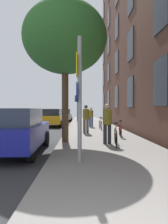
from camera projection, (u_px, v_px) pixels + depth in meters
ground_plane at (51, 129)px, 16.36m from camera, size 41.80×41.80×0.00m
road_asphalt at (26, 129)px, 16.31m from camera, size 7.00×38.00×0.01m
sidewalk at (93, 128)px, 16.44m from camera, size 4.20×38.00×0.12m
building_facade at (126, 3)px, 15.86m from camera, size 0.56×27.00×20.29m
sign_post at (79, 93)px, 5.57m from camera, size 0.15×0.60×3.54m
traffic_light at (77, 103)px, 24.45m from camera, size 0.43×0.24×3.25m
tree_near at (65, 39)px, 8.96m from camera, size 3.80×3.80×6.33m
bicycle_0 at (116, 136)px, 8.08m from camera, size 0.42×1.75×0.96m
bicycle_1 at (120, 130)px, 10.62m from camera, size 0.42×1.67×0.90m
bicycle_2 at (100, 124)px, 14.56m from camera, size 0.42×1.61×0.92m
bicycle_3 at (106, 121)px, 18.44m from camera, size 0.42×1.55×0.89m
pedestrian_0 at (107, 121)px, 8.42m from camera, size 0.49×0.49×1.71m
pedestrian_1 at (86, 117)px, 12.14m from camera, size 0.53×0.53×1.75m
pedestrian_2 at (91, 116)px, 16.43m from camera, size 0.52×0.52×1.64m
car_0 at (17, 130)px, 7.18m from camera, size 1.89×4.17×1.62m
car_1 at (53, 117)px, 18.20m from camera, size 1.80×4.06×1.62m
car_2 at (65, 115)px, 26.62m from camera, size 1.83×4.49×1.62m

